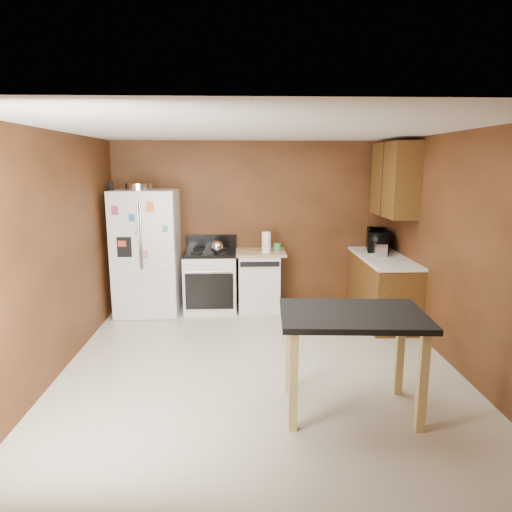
{
  "coord_description": "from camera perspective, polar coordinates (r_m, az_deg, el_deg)",
  "views": [
    {
      "loc": [
        -0.21,
        -4.68,
        2.16
      ],
      "look_at": [
        -0.0,
        0.85,
        1.04
      ],
      "focal_mm": 32.0,
      "sensor_mm": 36.0,
      "label": 1
    }
  ],
  "objects": [
    {
      "name": "dishwasher",
      "position": [
        6.86,
        0.35,
        -2.99
      ],
      "size": [
        0.78,
        0.63,
        0.89
      ],
      "color": "white",
      "rests_on": "ground"
    },
    {
      "name": "ceiling",
      "position": [
        4.7,
        0.44,
        15.57
      ],
      "size": [
        4.5,
        4.5,
        0.0
      ],
      "primitive_type": "plane",
      "rotation": [
        3.14,
        0.0,
        0.0
      ],
      "color": "white",
      "rests_on": "ground"
    },
    {
      "name": "microwave",
      "position": [
        6.99,
        14.89,
        1.87
      ],
      "size": [
        0.46,
        0.59,
        0.29
      ],
      "primitive_type": "imported",
      "rotation": [
        0.0,
        0.0,
        1.35
      ],
      "color": "black",
      "rests_on": "right_cabinets"
    },
    {
      "name": "refrigerator",
      "position": [
        6.8,
        -13.47,
        0.44
      ],
      "size": [
        0.9,
        0.8,
        1.8
      ],
      "color": "white",
      "rests_on": "ground"
    },
    {
      "name": "green_canister",
      "position": [
        6.78,
        2.65,
        1.13
      ],
      "size": [
        0.13,
        0.13,
        0.12
      ],
      "primitive_type": "cylinder",
      "rotation": [
        0.0,
        0.0,
        0.27
      ],
      "color": "#3B9B57",
      "rests_on": "dishwasher"
    },
    {
      "name": "wall_right",
      "position": [
        5.3,
        23.73,
        0.57
      ],
      "size": [
        0.0,
        4.5,
        4.5
      ],
      "primitive_type": "plane",
      "rotation": [
        1.57,
        0.0,
        -1.57
      ],
      "color": "brown",
      "rests_on": "ground"
    },
    {
      "name": "roasting_pan",
      "position": [
        6.66,
        -14.41,
        8.39
      ],
      "size": [
        0.38,
        0.38,
        0.1
      ],
      "primitive_type": "cylinder",
      "color": "silver",
      "rests_on": "refrigerator"
    },
    {
      "name": "wall_front",
      "position": [
        2.61,
        2.66,
        -9.03
      ],
      "size": [
        4.2,
        0.0,
        4.2
      ],
      "primitive_type": "plane",
      "rotation": [
        -1.57,
        0.0,
        0.0
      ],
      "color": "brown",
      "rests_on": "ground"
    },
    {
      "name": "right_cabinets",
      "position": [
        6.62,
        15.93,
        0.08
      ],
      "size": [
        0.63,
        1.58,
        2.45
      ],
      "color": "brown",
      "rests_on": "ground"
    },
    {
      "name": "pen_cup",
      "position": [
        6.74,
        -17.71,
        8.33
      ],
      "size": [
        0.08,
        0.08,
        0.12
      ],
      "primitive_type": "cylinder",
      "color": "black",
      "rests_on": "refrigerator"
    },
    {
      "name": "island",
      "position": [
        4.07,
        11.94,
        -8.81
      ],
      "size": [
        1.28,
        0.9,
        0.91
      ],
      "color": "black",
      "rests_on": "ground"
    },
    {
      "name": "wall_left",
      "position": [
        5.13,
        -23.71,
        0.24
      ],
      "size": [
        0.0,
        4.5,
        4.5
      ],
      "primitive_type": "plane",
      "rotation": [
        1.57,
        0.0,
        1.57
      ],
      "color": "brown",
      "rests_on": "ground"
    },
    {
      "name": "wall_back",
      "position": [
        7.0,
        -0.41,
        3.96
      ],
      "size": [
        4.2,
        0.0,
        4.2
      ],
      "primitive_type": "plane",
      "rotation": [
        1.57,
        0.0,
        0.0
      ],
      "color": "brown",
      "rests_on": "ground"
    },
    {
      "name": "kettle",
      "position": [
        6.56,
        -4.9,
        1.13
      ],
      "size": [
        0.18,
        0.18,
        0.18
      ],
      "primitive_type": "sphere",
      "color": "silver",
      "rests_on": "gas_range"
    },
    {
      "name": "gas_range",
      "position": [
        6.84,
        -5.69,
        -3.0
      ],
      "size": [
        0.76,
        0.68,
        1.1
      ],
      "color": "white",
      "rests_on": "ground"
    },
    {
      "name": "paper_towel",
      "position": [
        6.64,
        1.3,
        1.72
      ],
      "size": [
        0.13,
        0.13,
        0.3
      ],
      "primitive_type": "cylinder",
      "rotation": [
        0.0,
        0.0,
        0.03
      ],
      "color": "white",
      "rests_on": "dishwasher"
    },
    {
      "name": "toaster",
      "position": [
        6.61,
        15.22,
        0.82
      ],
      "size": [
        0.16,
        0.25,
        0.18
      ],
      "primitive_type": "cube",
      "rotation": [
        0.0,
        0.0,
        -0.04
      ],
      "color": "silver",
      "rests_on": "right_cabinets"
    },
    {
      "name": "floor",
      "position": [
        5.16,
        0.4,
        -13.3
      ],
      "size": [
        4.5,
        4.5,
        0.0
      ],
      "primitive_type": "plane",
      "color": "beige",
      "rests_on": "ground"
    }
  ]
}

